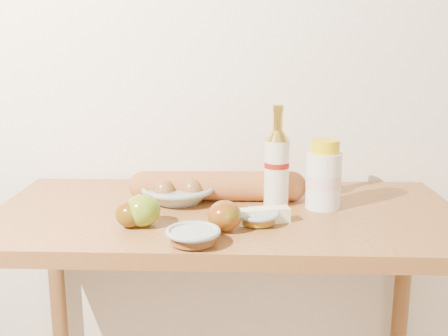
# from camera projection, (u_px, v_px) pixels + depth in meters

# --- Properties ---
(back_wall) EXTENTS (3.50, 0.02, 2.60)m
(back_wall) POSITION_uv_depth(u_px,v_px,m) (229.00, 49.00, 1.69)
(back_wall) COLOR #EDE4CE
(back_wall) RESTS_ON ground
(table) EXTENTS (1.20, 0.60, 0.90)m
(table) POSITION_uv_depth(u_px,v_px,m) (224.00, 254.00, 1.49)
(table) COLOR #AA6D36
(table) RESTS_ON ground
(bourbon_bottle) EXTENTS (0.08, 0.08, 0.27)m
(bourbon_bottle) POSITION_uv_depth(u_px,v_px,m) (277.00, 165.00, 1.48)
(bourbon_bottle) COLOR beige
(bourbon_bottle) RESTS_ON table
(cream_bottle) EXTENTS (0.12, 0.12, 0.18)m
(cream_bottle) POSITION_uv_depth(u_px,v_px,m) (324.00, 177.00, 1.46)
(cream_bottle) COLOR silver
(cream_bottle) RESTS_ON table
(egg_bowl) EXTENTS (0.23, 0.23, 0.07)m
(egg_bowl) POSITION_uv_depth(u_px,v_px,m) (178.00, 191.00, 1.53)
(egg_bowl) COLOR gray
(egg_bowl) RESTS_ON table
(baguette) EXTENTS (0.49, 0.10, 0.08)m
(baguette) POSITION_uv_depth(u_px,v_px,m) (218.00, 186.00, 1.54)
(baguette) COLOR #B87038
(baguette) RESTS_ON table
(apple_yellowgreen) EXTENTS (0.10, 0.10, 0.08)m
(apple_yellowgreen) POSITION_uv_depth(u_px,v_px,m) (142.00, 210.00, 1.33)
(apple_yellowgreen) COLOR olive
(apple_yellowgreen) RESTS_ON table
(apple_redgreen_front) EXTENTS (0.07, 0.07, 0.06)m
(apple_redgreen_front) POSITION_uv_depth(u_px,v_px,m) (130.00, 214.00, 1.33)
(apple_redgreen_front) COLOR maroon
(apple_redgreen_front) RESTS_ON table
(apple_redgreen_right) EXTENTS (0.10, 0.10, 0.07)m
(apple_redgreen_right) POSITION_uv_depth(u_px,v_px,m) (225.00, 216.00, 1.30)
(apple_redgreen_right) COLOR #95080C
(apple_redgreen_right) RESTS_ON table
(sugar_bowl) EXTENTS (0.13, 0.13, 0.04)m
(sugar_bowl) POSITION_uv_depth(u_px,v_px,m) (193.00, 236.00, 1.22)
(sugar_bowl) COLOR #94A29C
(sugar_bowl) RESTS_ON table
(syrup_bowl) EXTENTS (0.10, 0.10, 0.03)m
(syrup_bowl) POSITION_uv_depth(u_px,v_px,m) (258.00, 218.00, 1.35)
(syrup_bowl) COLOR #8D9A95
(syrup_bowl) RESTS_ON table
(butter_stick) EXTENTS (0.13, 0.07, 0.04)m
(butter_stick) POSITION_uv_depth(u_px,v_px,m) (264.00, 215.00, 1.36)
(butter_stick) COLOR beige
(butter_stick) RESTS_ON table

